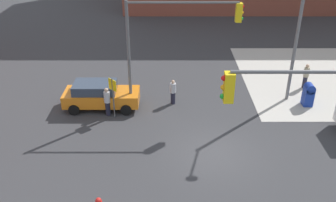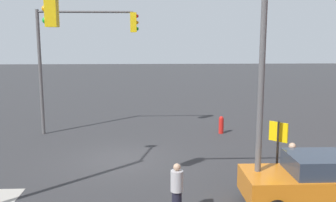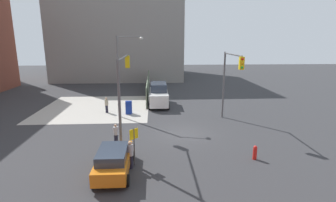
% 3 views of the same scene
% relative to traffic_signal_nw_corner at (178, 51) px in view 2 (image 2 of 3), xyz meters
% --- Properties ---
extents(ground_plane, '(120.00, 120.00, 0.00)m').
position_rel_traffic_signal_nw_corner_xyz_m(ground_plane, '(2.06, -4.50, -4.68)').
color(ground_plane, '#333335').
extents(traffic_signal_nw_corner, '(6.30, 0.36, 6.50)m').
position_rel_traffic_signal_nw_corner_xyz_m(traffic_signal_nw_corner, '(0.00, 0.00, 0.00)').
color(traffic_signal_nw_corner, '#59595B').
rests_on(traffic_signal_nw_corner, ground).
extents(traffic_signal_se_corner, '(5.24, 0.36, 6.50)m').
position_rel_traffic_signal_nw_corner_xyz_m(traffic_signal_se_corner, '(4.58, -9.00, -0.06)').
color(traffic_signal_se_corner, '#59595B').
rests_on(traffic_signal_se_corner, ground).
extents(warning_sign_two_way, '(0.48, 0.48, 2.40)m').
position_rel_traffic_signal_nw_corner_xyz_m(warning_sign_two_way, '(-3.34, -0.91, -3.04)').
color(warning_sign_two_way, '#4C4C4C').
rests_on(warning_sign_two_way, ground).
extents(fire_hydrant, '(0.26, 0.26, 0.94)m').
position_rel_traffic_signal_nw_corner_xyz_m(fire_hydrant, '(-2.94, -8.70, -4.19)').
color(fire_hydrant, red).
rests_on(fire_hydrant, ground).
extents(coupe_orange, '(4.45, 2.02, 1.62)m').
position_rel_traffic_signal_nw_corner_xyz_m(coupe_orange, '(-4.30, 0.22, -3.83)').
color(coupe_orange, orange).
rests_on(coupe_orange, ground).
extents(pedestrian_crossing, '(0.36, 0.36, 1.58)m').
position_rel_traffic_signal_nw_corner_xyz_m(pedestrian_crossing, '(0.06, 0.70, -3.86)').
color(pedestrian_crossing, '#B2B2B7').
rests_on(pedestrian_crossing, ground).
extents(pedestrian_walking_north, '(0.36, 0.36, 1.74)m').
position_rel_traffic_signal_nw_corner_xyz_m(pedestrian_walking_north, '(-3.74, -0.70, -3.77)').
color(pedestrian_walking_north, '#B2B2B7').
rests_on(pedestrian_walking_north, ground).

